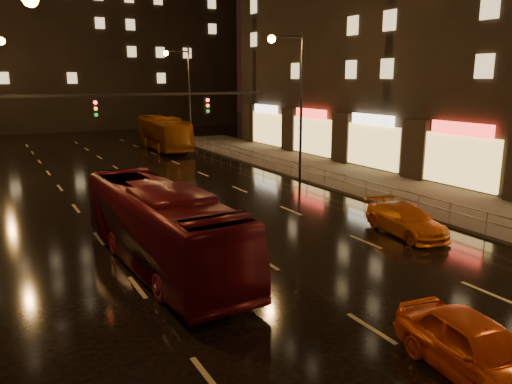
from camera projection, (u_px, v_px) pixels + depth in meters
ground at (176, 205)px, 27.76m from camera, size 140.00×140.00×0.00m
sidewalk_right at (419, 195)px, 29.82m from camera, size 7.00×70.00×0.15m
traffic_signal at (74, 124)px, 24.33m from camera, size 15.31×0.32×6.20m
railing_right at (344, 179)px, 30.64m from camera, size 0.05×56.00×1.00m
bus_red at (161, 226)px, 18.48m from camera, size 3.08×11.23×3.10m
bus_curb at (163, 133)px, 49.82m from camera, size 3.39×11.63×3.20m
taxi_near at (477, 349)px, 11.59m from camera, size 2.37×4.61×1.50m
taxi_far at (406, 220)px, 22.51m from camera, size 2.46×4.78×1.33m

